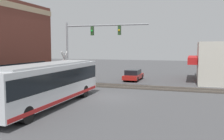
{
  "coord_description": "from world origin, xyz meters",
  "views": [
    {
      "loc": [
        -19.47,
        -6.92,
        4.22
      ],
      "look_at": [
        3.74,
        0.61,
        1.96
      ],
      "focal_mm": 40.0,
      "sensor_mm": 36.0,
      "label": 1
    }
  ],
  "objects_px": {
    "crossing_signal": "(65,66)",
    "pedestrian_at_crossing": "(72,80)",
    "parked_car_red": "(133,75)",
    "city_bus": "(49,83)"
  },
  "relations": [
    {
      "from": "crossing_signal",
      "to": "pedestrian_at_crossing",
      "type": "distance_m",
      "value": 1.73
    },
    {
      "from": "crossing_signal",
      "to": "parked_car_red",
      "type": "relative_size",
      "value": 0.84
    },
    {
      "from": "crossing_signal",
      "to": "parked_car_red",
      "type": "xyz_separation_m",
      "value": [
        7.92,
        -5.4,
        -1.65
      ]
    },
    {
      "from": "crossing_signal",
      "to": "parked_car_red",
      "type": "distance_m",
      "value": 9.72
    },
    {
      "from": "city_bus",
      "to": "pedestrian_at_crossing",
      "type": "bearing_deg",
      "value": 14.32
    },
    {
      "from": "parked_car_red",
      "to": "pedestrian_at_crossing",
      "type": "bearing_deg",
      "value": 151.72
    },
    {
      "from": "city_bus",
      "to": "pedestrian_at_crossing",
      "type": "xyz_separation_m",
      "value": [
        7.15,
        1.82,
        -0.79
      ]
    },
    {
      "from": "city_bus",
      "to": "crossing_signal",
      "type": "bearing_deg",
      "value": 20.57
    },
    {
      "from": "city_bus",
      "to": "crossing_signal",
      "type": "height_order",
      "value": "crossing_signal"
    },
    {
      "from": "city_bus",
      "to": "pedestrian_at_crossing",
      "type": "relative_size",
      "value": 6.59
    }
  ]
}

